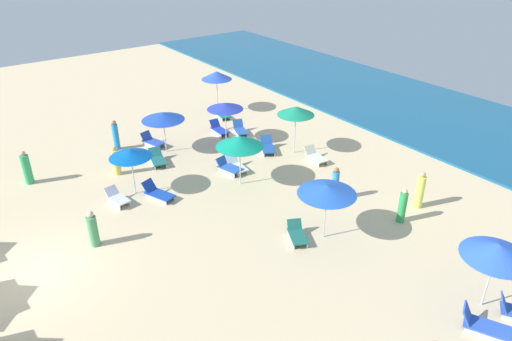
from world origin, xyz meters
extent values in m
plane|color=beige|center=(0.00, 0.00, 0.00)|extent=(60.00, 60.00, 0.00)
cube|color=#19587F|center=(0.00, 24.70, 0.06)|extent=(60.00, 10.60, 0.12)
cylinder|color=silver|center=(4.32, 9.84, 0.99)|extent=(0.05, 0.05, 1.99)
cone|color=blue|center=(4.32, 9.84, 2.17)|extent=(2.26, 2.26, 0.35)
cube|color=silver|center=(3.81, 8.59, 0.11)|extent=(0.94, 0.49, 0.21)
cube|color=silver|center=(4.04, 9.05, 0.11)|extent=(0.94, 0.49, 0.21)
cube|color=#1F6557|center=(3.92, 8.82, 0.24)|extent=(1.29, 1.05, 0.06)
cube|color=#1F6557|center=(3.46, 9.05, 0.43)|extent=(0.51, 0.64, 0.41)
cylinder|color=silver|center=(-5.56, 11.70, 0.99)|extent=(0.05, 0.05, 1.98)
cone|color=#283AAF|center=(-5.56, 11.70, 2.16)|extent=(2.00, 2.00, 0.36)
cube|color=silver|center=(-6.69, 11.74, 0.12)|extent=(1.15, 0.06, 0.24)
cube|color=silver|center=(-6.68, 12.26, 0.12)|extent=(1.15, 0.06, 0.24)
cube|color=#213DB6|center=(-6.68, 12.00, 0.27)|extent=(1.28, 0.64, 0.06)
cube|color=#213DB6|center=(-7.27, 12.01, 0.49)|extent=(0.35, 0.58, 0.48)
cube|color=silver|center=(-6.00, 12.70, 0.11)|extent=(1.06, 0.38, 0.23)
cube|color=silver|center=(-5.84, 13.19, 0.11)|extent=(1.06, 0.38, 0.23)
cube|color=#2E59B1|center=(-5.92, 12.95, 0.26)|extent=(1.36, 0.97, 0.06)
cube|color=#2E59B1|center=(-6.46, 13.12, 0.49)|extent=(0.48, 0.65, 0.48)
cylinder|color=silver|center=(-2.24, 13.91, 1.09)|extent=(0.05, 0.05, 2.17)
cone|color=#188862|center=(-2.24, 13.91, 2.40)|extent=(1.95, 1.95, 0.46)
cube|color=silver|center=(-3.25, 12.54, 0.11)|extent=(1.05, 0.60, 0.22)
cube|color=silver|center=(-2.97, 13.03, 0.11)|extent=(1.05, 0.60, 0.22)
cube|color=#2150A4|center=(-3.11, 12.79, 0.25)|extent=(1.46, 1.21, 0.06)
cube|color=#2150A4|center=(-3.64, 13.08, 0.47)|extent=(0.61, 0.72, 0.47)
cube|color=silver|center=(-0.71, 13.83, 0.11)|extent=(1.12, 0.13, 0.23)
cube|color=silver|center=(-0.66, 14.39, 0.11)|extent=(1.12, 0.13, 0.23)
cube|color=silver|center=(-0.68, 14.11, 0.26)|extent=(1.30, 0.76, 0.06)
cube|color=silver|center=(-1.26, 14.15, 0.46)|extent=(0.40, 0.66, 0.43)
cylinder|color=silver|center=(10.10, 11.39, 0.98)|extent=(0.05, 0.05, 1.97)
cone|color=blue|center=(10.10, 11.39, 2.20)|extent=(2.15, 2.15, 0.47)
cube|color=silver|center=(10.98, 10.16, 0.10)|extent=(1.13, 0.59, 0.20)
cube|color=silver|center=(10.73, 10.65, 0.10)|extent=(1.13, 0.59, 0.20)
cube|color=blue|center=(10.86, 10.40, 0.23)|extent=(1.53, 1.20, 0.06)
cube|color=blue|center=(10.28, 10.12, 0.49)|extent=(0.54, 0.69, 0.53)
cube|color=#3158B4|center=(10.67, 11.54, 0.45)|extent=(0.51, 0.61, 0.47)
cylinder|color=silver|center=(-9.88, 13.87, 1.10)|extent=(0.05, 0.05, 2.21)
cone|color=blue|center=(-9.88, 13.87, 2.46)|extent=(1.95, 1.95, 0.51)
cube|color=silver|center=(-8.84, 13.29, 0.10)|extent=(1.10, 0.23, 0.19)
cube|color=silver|center=(-8.75, 13.81, 0.10)|extent=(1.10, 0.23, 0.19)
cube|color=#0F806A|center=(-8.79, 13.55, 0.22)|extent=(1.32, 0.82, 0.06)
cube|color=#0F806A|center=(-9.35, 13.64, 0.47)|extent=(0.45, 0.64, 0.51)
cylinder|color=silver|center=(-3.28, 5.24, 0.92)|extent=(0.05, 0.05, 1.85)
cone|color=#0957B5|center=(-3.28, 5.24, 2.03)|extent=(1.91, 1.91, 0.35)
cube|color=silver|center=(-2.07, 5.68, 0.10)|extent=(1.18, 0.47, 0.19)
cube|color=silver|center=(-2.26, 6.18, 0.10)|extent=(1.18, 0.47, 0.19)
cube|color=#1841AC|center=(-2.17, 5.93, 0.22)|extent=(1.51, 1.08, 0.06)
cube|color=#1841AC|center=(-2.76, 5.70, 0.46)|extent=(0.56, 0.69, 0.50)
cube|color=silver|center=(-2.76, 4.00, 0.13)|extent=(1.00, 0.22, 0.25)
cube|color=silver|center=(-2.85, 4.49, 0.13)|extent=(1.00, 0.22, 0.25)
cube|color=silver|center=(-2.80, 4.24, 0.28)|extent=(1.20, 0.77, 0.06)
cube|color=silver|center=(-3.30, 4.15, 0.46)|extent=(0.44, 0.61, 0.39)
cylinder|color=silver|center=(-1.14, 9.61, 0.98)|extent=(0.05, 0.05, 1.96)
cone|color=#0E8F6F|center=(-1.14, 9.61, 2.22)|extent=(2.21, 2.21, 0.53)
cube|color=silver|center=(-2.31, 9.96, 0.10)|extent=(1.11, 0.13, 0.20)
cube|color=silver|center=(-2.27, 10.49, 0.10)|extent=(1.11, 0.13, 0.20)
cube|color=silver|center=(-2.29, 10.22, 0.23)|extent=(1.29, 0.73, 0.06)
cube|color=silver|center=(-2.86, 10.27, 0.46)|extent=(0.47, 0.63, 0.49)
cube|color=silver|center=(-2.27, 9.55, 0.13)|extent=(1.06, 0.30, 0.25)
cube|color=silver|center=(-2.40, 10.11, 0.13)|extent=(1.06, 0.30, 0.25)
cube|color=blue|center=(-2.33, 9.83, 0.28)|extent=(1.33, 0.94, 0.06)
cube|color=blue|center=(-2.87, 9.70, 0.47)|extent=(0.46, 0.69, 0.41)
cylinder|color=silver|center=(-6.46, 8.39, 0.92)|extent=(0.05, 0.05, 1.84)
cone|color=blue|center=(-6.46, 8.39, 2.04)|extent=(2.26, 2.26, 0.40)
cube|color=silver|center=(-5.37, 7.09, 0.11)|extent=(1.16, 0.31, 0.22)
cube|color=silver|center=(-5.24, 7.63, 0.11)|extent=(1.16, 0.31, 0.22)
cube|color=#206863|center=(-5.31, 7.36, 0.25)|extent=(1.43, 0.94, 0.06)
cube|color=#206863|center=(-5.90, 7.50, 0.45)|extent=(0.54, 0.70, 0.42)
cube|color=silver|center=(-7.34, 7.86, 0.13)|extent=(1.11, 0.37, 0.26)
cube|color=silver|center=(-7.50, 8.39, 0.13)|extent=(1.11, 0.37, 0.26)
cube|color=#2F51B9|center=(-7.42, 8.13, 0.29)|extent=(1.40, 0.98, 0.06)
cube|color=#2F51B9|center=(-7.98, 7.96, 0.51)|extent=(0.44, 0.67, 0.46)
cylinder|color=#4A9962|center=(-0.51, 2.38, 0.64)|extent=(0.44, 0.44, 1.29)
sphere|color=beige|center=(-0.51, 2.38, 1.40)|extent=(0.25, 0.25, 0.25)
cylinder|color=#E1F75C|center=(5.14, 14.68, 0.75)|extent=(0.47, 0.47, 1.49)
sphere|color=tan|center=(5.14, 14.68, 1.60)|extent=(0.24, 0.24, 0.24)
cylinder|color=green|center=(5.41, 13.17, 0.67)|extent=(0.39, 0.39, 1.34)
sphere|color=beige|center=(5.41, 13.17, 1.44)|extent=(0.22, 0.22, 0.22)
cylinder|color=#F9D45E|center=(-5.54, 5.28, 0.65)|extent=(0.40, 0.40, 1.30)
sphere|color=tan|center=(-5.54, 5.28, 1.40)|extent=(0.22, 0.22, 0.22)
cylinder|color=#2787D6|center=(-8.34, 6.38, 0.72)|extent=(0.35, 0.35, 1.44)
sphere|color=#996A4A|center=(-8.34, 6.38, 1.55)|extent=(0.25, 0.25, 0.25)
cylinder|color=#338CBE|center=(2.54, 12.18, 0.70)|extent=(0.36, 0.36, 1.40)
sphere|color=#98663E|center=(2.54, 12.18, 1.50)|extent=(0.23, 0.23, 0.23)
cylinder|color=#32AC64|center=(-7.16, 1.56, 0.73)|extent=(0.56, 0.56, 1.46)
sphere|color=tan|center=(-7.16, 1.56, 1.56)|extent=(0.23, 0.23, 0.23)
camera|label=1|loc=(14.96, -1.31, 11.03)|focal=32.90mm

